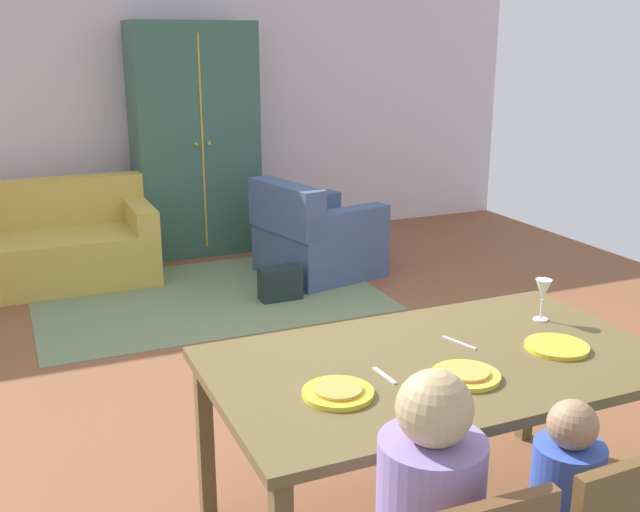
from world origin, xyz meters
The scene contains 16 objects.
ground_plane centered at (0.00, 0.40, -0.01)m, with size 7.45×6.00×0.02m, color brown.
back_wall centered at (0.00, 3.45, 1.35)m, with size 7.45×0.10×2.70m, color silver.
dining_table centered at (-0.03, -1.47, 0.69)m, with size 1.76×1.01×0.76m.
plate_near_man centered at (-0.52, -1.59, 0.77)m, with size 0.25×0.25×0.02m, color yellow.
pizza_near_man centered at (-0.52, -1.59, 0.78)m, with size 0.17×0.17×0.01m, color gold.
plate_near_child centered at (-0.03, -1.65, 0.77)m, with size 0.25×0.25×0.02m, color yellow.
pizza_near_child centered at (-0.03, -1.65, 0.78)m, with size 0.17×0.17×0.01m, color gold.
plate_near_woman centered at (0.45, -1.57, 0.77)m, with size 0.25×0.25×0.02m, color yellow.
wine_glass centered at (0.60, -1.29, 0.89)m, with size 0.07×0.07×0.19m.
fork centered at (-0.30, -1.52, 0.76)m, with size 0.02×0.15×0.01m, color silver.
knife centered at (0.12, -1.37, 0.76)m, with size 0.01×0.17×0.01m, color silver.
area_rug centered at (-0.12, 1.72, 0.00)m, with size 2.60×1.80×0.01m, color #667954.
couch centered at (-1.24, 2.58, 0.30)m, with size 1.72×0.86×0.82m.
armchair centered at (0.88, 1.91, 0.32)m, with size 1.03×1.02×0.82m.
armoire centered at (0.17, 3.06, 1.05)m, with size 1.10×0.59×2.10m.
handbag centered at (0.38, 1.42, 0.13)m, with size 0.32×0.16×0.26m, color #1A2828.
Camera 1 is at (-1.50, -3.70, 1.94)m, focal length 41.80 mm.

